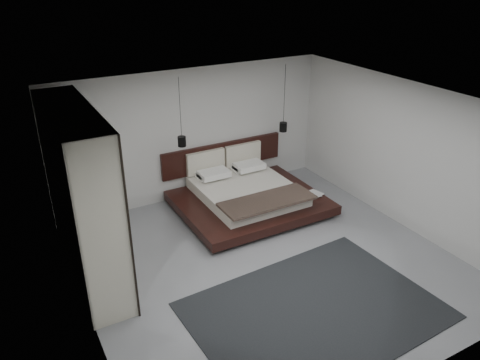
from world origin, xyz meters
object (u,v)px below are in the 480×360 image
pendant_right (283,127)px  lattice_screen (52,176)px  wardrobe (82,197)px  rug (315,310)px  pendant_left (182,141)px  bed (246,194)px

pendant_right → lattice_screen: bearing=179.0°
wardrobe → rug: (2.65, -2.59, -1.40)m
lattice_screen → pendant_right: pendant_right is taller
lattice_screen → pendant_right: bearing=-1.0°
lattice_screen → pendant_left: bearing=-1.9°
pendant_left → wardrobe: bearing=-151.3°
pendant_left → wardrobe: (-2.18, -1.20, -0.14)m
bed → pendant_right: (1.19, 0.47, 1.16)m
lattice_screen → bed: 3.80m
lattice_screen → pendant_left: pendant_left is taller
pendant_right → bed: bearing=-158.6°
lattice_screen → pendant_right: (4.81, -0.08, 0.15)m
wardrobe → rug: wardrobe is taller
pendant_left → rug: size_ratio=0.38×
lattice_screen → bed: lattice_screen is taller
pendant_left → wardrobe: size_ratio=0.47×
pendant_right → rug: 4.47m
bed → rug: bed is taller
pendant_right → wardrobe: bearing=-165.3°
bed → rug: bearing=-102.2°
rug → pendant_right: bearing=63.3°
lattice_screen → pendant_left: 2.45m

